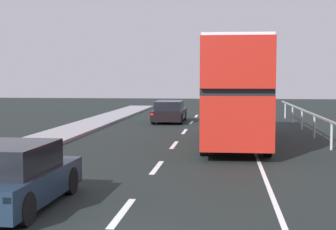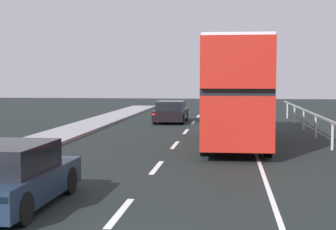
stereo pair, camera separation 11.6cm
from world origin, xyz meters
name	(u,v)px [view 1 (the left image)]	position (x,y,z in m)	size (l,w,h in m)	color
lane_paint_markings	(222,166)	(1.98, 8.73, 0.00)	(3.32, 46.00, 0.01)	silver
double_decker_bus_red	(234,90)	(2.42, 14.51, 2.25)	(2.55, 10.52, 4.20)	#AB1E15
hatchback_car_near	(13,177)	(-2.37, 3.14, 0.66)	(1.82, 4.06, 1.38)	#182739
sedan_car_ahead	(169,112)	(-1.37, 24.20, 0.64)	(1.86, 4.40, 1.32)	black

